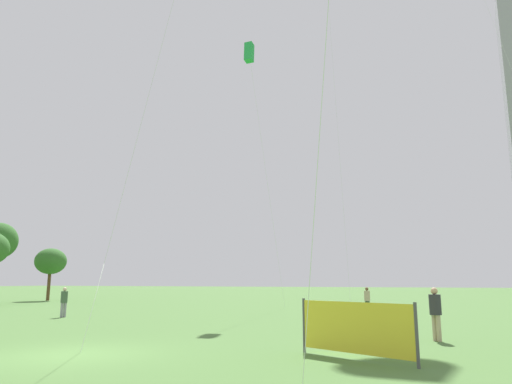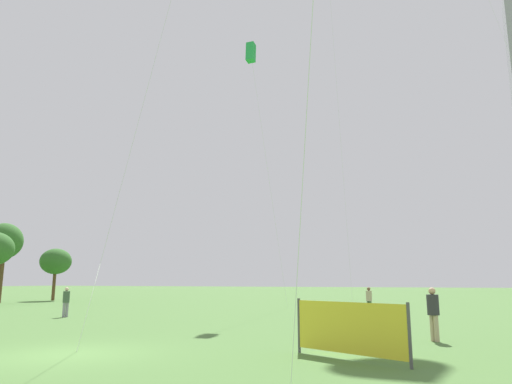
% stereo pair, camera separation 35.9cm
% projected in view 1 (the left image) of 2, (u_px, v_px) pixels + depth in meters
% --- Properties ---
extents(ground, '(280.00, 280.00, 0.00)m').
position_uv_depth(ground, '(72.00, 355.00, 12.82)').
color(ground, '#4C7538').
extents(person_standing_2, '(0.39, 0.39, 1.77)m').
position_uv_depth(person_standing_2, '(435.00, 310.00, 15.92)').
color(person_standing_2, tan).
rests_on(person_standing_2, ground).
extents(person_standing_3, '(0.36, 0.36, 1.61)m').
position_uv_depth(person_standing_3, '(367.00, 298.00, 28.61)').
color(person_standing_3, '#3F593F').
rests_on(person_standing_3, ground).
extents(person_standing_4, '(0.36, 0.36, 1.63)m').
position_uv_depth(person_standing_4, '(64.00, 300.00, 26.12)').
color(person_standing_4, gray).
rests_on(person_standing_4, ground).
extents(kite_flying_1, '(1.24, 5.49, 19.05)m').
position_uv_depth(kite_flying_1, '(249.00, 53.00, 34.06)').
color(kite_flying_1, silver).
rests_on(kite_flying_1, ground).
extents(park_tree_2, '(3.13, 3.13, 5.28)m').
position_uv_depth(park_tree_2, '(51.00, 262.00, 48.27)').
color(park_tree_2, brown).
rests_on(park_tree_2, ground).
extents(event_banner, '(3.19, 1.61, 1.50)m').
position_uv_depth(event_banner, '(355.00, 328.00, 12.21)').
color(event_banner, '#4C4C4C').
rests_on(event_banner, ground).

